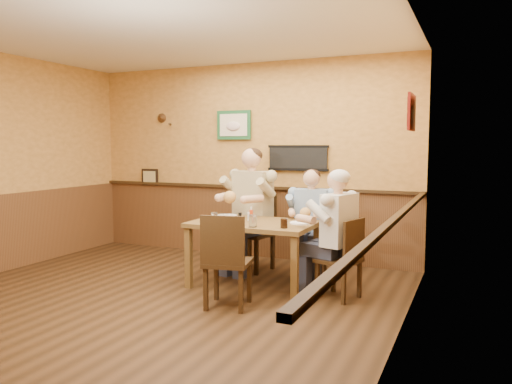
# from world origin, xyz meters

# --- Properties ---
(room) EXTENTS (5.02, 5.03, 2.81)m
(room) POSITION_xyz_m (0.14, 0.17, 1.69)
(room) COLOR black
(room) RESTS_ON ground
(dining_table) EXTENTS (1.40, 0.90, 0.75)m
(dining_table) POSITION_xyz_m (0.74, 1.08, 0.66)
(dining_table) COLOR brown
(dining_table) RESTS_ON ground
(chair_back_left) EXTENTS (0.54, 0.54, 1.00)m
(chair_back_left) POSITION_xyz_m (0.43, 1.73, 0.50)
(chair_back_left) COLOR #362411
(chair_back_left) RESTS_ON ground
(chair_back_right) EXTENTS (0.43, 0.43, 0.84)m
(chair_back_right) POSITION_xyz_m (1.19, 1.84, 0.42)
(chair_back_right) COLOR #362411
(chair_back_right) RESTS_ON ground
(chair_right_end) EXTENTS (0.50, 0.50, 0.86)m
(chair_right_end) POSITION_xyz_m (1.76, 1.01, 0.43)
(chair_right_end) COLOR #362411
(chair_right_end) RESTS_ON ground
(chair_near_side) EXTENTS (0.52, 0.52, 0.95)m
(chair_near_side) POSITION_xyz_m (0.81, 0.28, 0.48)
(chair_near_side) COLOR #362411
(chair_near_side) RESTS_ON ground
(diner_tan_shirt) EXTENTS (0.77, 0.77, 1.43)m
(diner_tan_shirt) POSITION_xyz_m (0.43, 1.73, 0.71)
(diner_tan_shirt) COLOR #C3B286
(diner_tan_shirt) RESTS_ON ground
(diner_blue_polo) EXTENTS (0.61, 0.61, 1.19)m
(diner_blue_polo) POSITION_xyz_m (1.19, 1.84, 0.60)
(diner_blue_polo) COLOR #809CC0
(diner_blue_polo) RESTS_ON ground
(diner_white_elder) EXTENTS (0.71, 0.71, 1.23)m
(diner_white_elder) POSITION_xyz_m (1.76, 1.01, 0.62)
(diner_white_elder) COLOR silver
(diner_white_elder) RESTS_ON ground
(water_glass_left) EXTENTS (0.10, 0.10, 0.11)m
(water_glass_left) POSITION_xyz_m (0.34, 0.86, 0.81)
(water_glass_left) COLOR white
(water_glass_left) RESTS_ON dining_table
(water_glass_mid) EXTENTS (0.09, 0.09, 0.13)m
(water_glass_mid) POSITION_xyz_m (0.88, 0.73, 0.82)
(water_glass_mid) COLOR silver
(water_glass_mid) RESTS_ON dining_table
(cola_tumbler) EXTENTS (0.08, 0.08, 0.10)m
(cola_tumbler) POSITION_xyz_m (1.22, 0.80, 0.80)
(cola_tumbler) COLOR black
(cola_tumbler) RESTS_ON dining_table
(hot_sauce_bottle) EXTENTS (0.05, 0.05, 0.16)m
(hot_sauce_bottle) POSITION_xyz_m (0.73, 1.04, 0.83)
(hot_sauce_bottle) COLOR #BA3813
(hot_sauce_bottle) RESTS_ON dining_table
(salt_shaker) EXTENTS (0.04, 0.04, 0.10)m
(salt_shaker) POSITION_xyz_m (0.66, 1.12, 0.80)
(salt_shaker) COLOR silver
(salt_shaker) RESTS_ON dining_table
(pepper_shaker) EXTENTS (0.05, 0.05, 0.10)m
(pepper_shaker) POSITION_xyz_m (0.57, 1.06, 0.80)
(pepper_shaker) COLOR black
(pepper_shaker) RESTS_ON dining_table
(plate_far_left) EXTENTS (0.27, 0.27, 0.02)m
(plate_far_left) POSITION_xyz_m (0.25, 1.34, 0.76)
(plate_far_left) COLOR silver
(plate_far_left) RESTS_ON dining_table
(plate_far_right) EXTENTS (0.30, 0.30, 0.02)m
(plate_far_right) POSITION_xyz_m (1.28, 1.17, 0.76)
(plate_far_right) COLOR white
(plate_far_right) RESTS_ON dining_table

